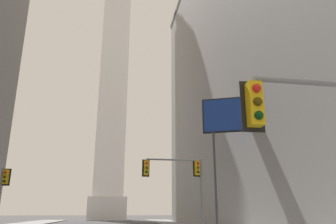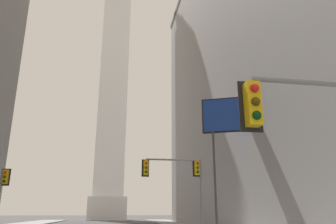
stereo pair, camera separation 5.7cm
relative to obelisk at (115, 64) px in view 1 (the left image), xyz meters
name	(u,v)px [view 1 (the left image)]	position (x,y,z in m)	size (l,w,h in m)	color
building_right	(316,52)	(23.44, -46.67, -18.39)	(24.51, 55.44, 38.89)	gray
obelisk	(115,64)	(0.00, 0.00, 0.00)	(8.38, 8.38, 78.18)	silver
traffic_light_mid_left	(2,190)	(-7.51, -50.03, -34.55)	(0.79, 0.52, 4.97)	slate
traffic_light_mid_right	(182,176)	(6.13, -52.40, -33.52)	(4.83, 0.52, 5.68)	slate
billboard_sign	(234,121)	(10.10, -53.90, -29.26)	(4.58, 2.09, 10.51)	#3F3F42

